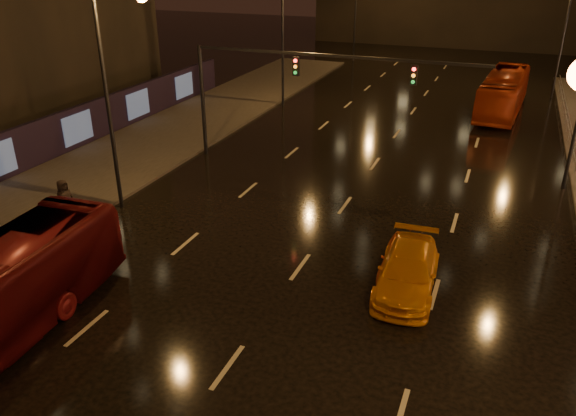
{
  "coord_description": "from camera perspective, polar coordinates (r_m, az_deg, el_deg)",
  "views": [
    {
      "loc": [
        6.29,
        -7.18,
        10.97
      ],
      "look_at": [
        -0.4,
        9.75,
        2.5
      ],
      "focal_mm": 35.0,
      "sensor_mm": 36.0,
      "label": 1
    }
  ],
  "objects": [
    {
      "name": "bus_curb",
      "position": [
        44.07,
        21.04,
        10.89
      ],
      "size": [
        3.3,
        10.78,
        2.96
      ],
      "primitive_type": "imported",
      "rotation": [
        0.0,
        0.0,
        -0.08
      ],
      "color": "#97290F",
      "rests_on": "ground"
    },
    {
      "name": "pedestrian_c",
      "position": [
        26.33,
        -21.77,
        0.89
      ],
      "size": [
        0.77,
        0.97,
        1.74
      ],
      "primitive_type": "imported",
      "rotation": [
        0.0,
        0.0,
        1.29
      ],
      "color": "black",
      "rests_on": "sidewalk_left"
    },
    {
      "name": "taxi_near",
      "position": [
        21.13,
        11.45,
        -5.04
      ],
      "size": [
        1.52,
        3.49,
        1.17
      ],
      "primitive_type": "imported",
      "rotation": [
        0.0,
        0.0,
        0.04
      ],
      "color": "#DA5614",
      "rests_on": "ground"
    },
    {
      "name": "taxi_far",
      "position": [
        20.14,
        12.05,
        -6.31
      ],
      "size": [
        2.25,
        4.94,
        1.4
      ],
      "primitive_type": "imported",
      "rotation": [
        0.0,
        0.0,
        0.06
      ],
      "color": "orange",
      "rests_on": "ground"
    },
    {
      "name": "sidewalk_left",
      "position": [
        31.66,
        -18.95,
        3.43
      ],
      "size": [
        7.0,
        70.0,
        0.15
      ],
      "primitive_type": "cube",
      "color": "#38332D",
      "rests_on": "ground"
    },
    {
      "name": "ground",
      "position": [
        29.98,
        7.94,
        3.24
      ],
      "size": [
        140.0,
        140.0,
        0.0
      ],
      "primitive_type": "plane",
      "color": "black",
      "rests_on": "ground"
    },
    {
      "name": "traffic_signal",
      "position": [
        30.1,
        -1.12,
        13.0
      ],
      "size": [
        15.31,
        0.32,
        6.2
      ],
      "color": "black",
      "rests_on": "ground"
    }
  ]
}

